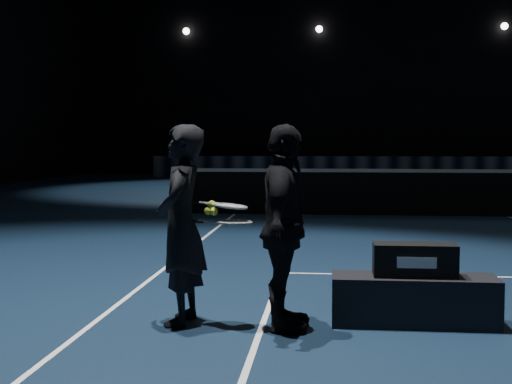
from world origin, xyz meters
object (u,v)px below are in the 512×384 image
player_b (284,228)px  player_a (181,225)px  player_bench (414,300)px  racket_lower (235,222)px  racket_upper (230,206)px  tennis_balls (211,209)px  racket_bag (415,260)px

player_b → player_a: bearing=84.6°
player_bench → player_b: bearing=-165.2°
racket_lower → racket_upper: bearing=141.3°
racket_upper → player_bench: bearing=10.3°
player_a → tennis_balls: (0.25, -0.03, 0.13)m
racket_bag → player_b: (-1.04, -0.27, 0.28)m
player_a → racket_upper: bearing=90.2°
player_b → racket_upper: 0.48m
player_bench → racket_lower: racket_lower is taller
player_bench → tennis_balls: size_ratio=11.05×
player_a → player_b: (0.84, -0.11, 0.00)m
racket_bag → tennis_balls: size_ratio=5.52×
player_a → racket_lower: bearing=84.5°
player_bench → racket_lower: size_ratio=1.95×
player_b → tennis_balls: player_b is taller
racket_lower → racket_upper: (-0.04, 0.05, 0.13)m
racket_bag → player_a: player_a is taller
racket_bag → tennis_balls: 1.70m
racket_lower → tennis_balls: 0.22m
racket_upper → racket_bag: bearing=10.3°
player_a → racket_upper: size_ratio=2.39×
tennis_balls → player_a: bearing=173.4°
player_bench → player_b: player_b is taller
racket_bag → player_a: (-1.89, -0.16, 0.28)m
racket_upper → player_a: bearing=-178.3°
racket_bag → racket_lower: (-1.44, -0.22, 0.31)m
racket_bag → player_bench: bearing=0.0°
player_bench → player_a: 1.99m
player_bench → racket_lower: 1.59m
player_bench → player_a: bearing=-175.0°
player_b → racket_lower: (-0.40, 0.05, 0.03)m
racket_lower → tennis_balls: bearing=178.5°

